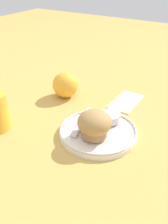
% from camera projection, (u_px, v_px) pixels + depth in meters
% --- Properties ---
extents(ground_plane, '(3.00, 3.00, 0.00)m').
position_uv_depth(ground_plane, '(92.00, 134.00, 0.68)').
color(ground_plane, tan).
extents(plate, '(0.21, 0.21, 0.02)m').
position_uv_depth(plate, '(98.00, 132.00, 0.67)').
color(plate, silver).
rests_on(plate, ground_plane).
extents(muffin, '(0.09, 0.09, 0.07)m').
position_uv_depth(muffin, '(95.00, 124.00, 0.62)').
color(muffin, '#9E7047').
rests_on(muffin, plate).
extents(cream_ramekin, '(0.06, 0.06, 0.02)m').
position_uv_depth(cream_ramekin, '(110.00, 117.00, 0.70)').
color(cream_ramekin, silver).
rests_on(cream_ramekin, plate).
extents(berry_pair, '(0.03, 0.02, 0.02)m').
position_uv_depth(berry_pair, '(85.00, 124.00, 0.67)').
color(berry_pair, '#B7192D').
rests_on(berry_pair, plate).
extents(butter_knife, '(0.15, 0.05, 0.00)m').
position_uv_depth(butter_knife, '(82.00, 121.00, 0.70)').
color(butter_knife, silver).
rests_on(butter_knife, plate).
extents(orange_fruit, '(0.09, 0.09, 0.09)m').
position_uv_depth(orange_fruit, '(65.00, 85.00, 0.85)').
color(orange_fruit, '#F4A82D').
rests_on(orange_fruit, ground_plane).
extents(folded_napkin, '(0.14, 0.08, 0.01)m').
position_uv_depth(folded_napkin, '(126.00, 101.00, 0.83)').
color(folded_napkin, beige).
rests_on(folded_napkin, ground_plane).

